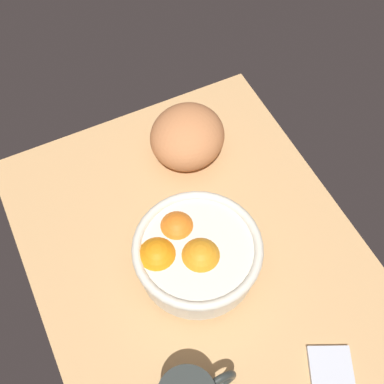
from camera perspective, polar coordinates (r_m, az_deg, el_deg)
name	(u,v)px	position (r cm, az deg, el deg)	size (l,w,h in cm)	color
ground_plane	(201,266)	(96.72, 1.02, -8.05)	(76.51, 58.10, 3.00)	tan
fruit_bowl	(193,254)	(89.96, 0.14, -6.72)	(22.08, 22.08, 9.98)	silver
bread_loaf	(187,136)	(103.91, -0.51, 6.06)	(15.57, 14.54, 10.36)	#CB7C4A
napkin_folded	(333,382)	(90.99, 15.04, -19.29)	(11.13, 6.87, 1.01)	silver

